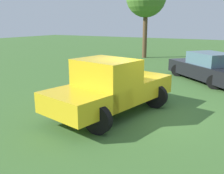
{
  "coord_description": "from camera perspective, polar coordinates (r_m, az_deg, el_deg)",
  "views": [
    {
      "loc": [
        -3.04,
        7.49,
        2.94
      ],
      "look_at": [
        0.91,
        0.58,
        0.9
      ],
      "focal_mm": 40.58,
      "sensor_mm": 36.0,
      "label": 1
    }
  ],
  "objects": [
    {
      "name": "pickup_truck",
      "position": [
        8.12,
        -0.54,
        0.2
      ],
      "size": [
        2.91,
        4.85,
        1.83
      ],
      "rotation": [
        0.0,
        0.0,
        4.51
      ],
      "color": "black",
      "rests_on": "ground_plane"
    },
    {
      "name": "ground_plane",
      "position": [
        8.61,
        7.24,
        -5.72
      ],
      "size": [
        80.0,
        80.0,
        0.0
      ],
      "primitive_type": "plane",
      "color": "#3D662D"
    },
    {
      "name": "sedan_near",
      "position": [
        13.82,
        20.68,
        4.05
      ],
      "size": [
        4.55,
        4.33,
        1.48
      ],
      "rotation": [
        0.0,
        0.0,
        5.55
      ],
      "color": "black",
      "rests_on": "ground_plane"
    },
    {
      "name": "traffic_cone",
      "position": [
        12.81,
        4.07,
        2.33
      ],
      "size": [
        0.32,
        0.32,
        0.55
      ],
      "primitive_type": "cone",
      "color": "orange",
      "rests_on": "ground_plane"
    }
  ]
}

